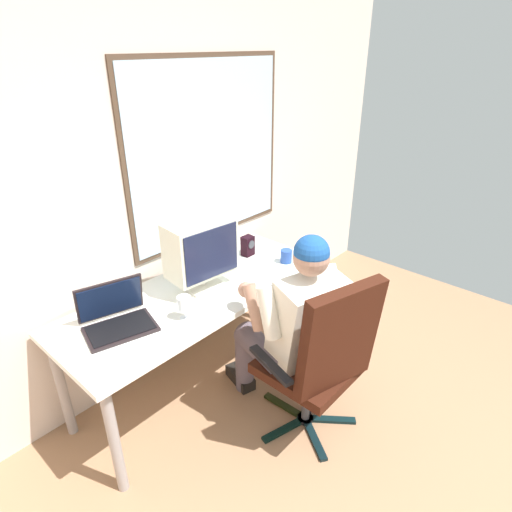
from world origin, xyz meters
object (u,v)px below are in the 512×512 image
desk (199,302)px  wine_glass (184,304)px  person_seated (294,322)px  laptop (116,315)px  office_chair (324,355)px  crt_monitor (201,249)px  desk_speaker (248,246)px  coffee_mug (286,256)px

desk → wine_glass: wine_glass is taller
person_seated → laptop: bearing=140.2°
office_chair → person_seated: bearing=76.2°
crt_monitor → person_seated: bearing=-73.8°
office_chair → desk_speaker: 1.04m
desk_speaker → crt_monitor: bearing=-169.5°
person_seated → wine_glass: size_ratio=8.85×
person_seated → wine_glass: bearing=139.5°
wine_glass → crt_monitor: bearing=32.4°
crt_monitor → coffee_mug: size_ratio=4.78×
office_chair → desk_speaker: (0.40, 0.93, 0.22)m
crt_monitor → wine_glass: crt_monitor is taller
wine_glass → coffee_mug: (0.90, 0.01, -0.05)m
person_seated → crt_monitor: size_ratio=2.81×
person_seated → desk_speaker: size_ratio=8.62×
office_chair → wine_glass: bearing=121.7°
desk → desk_speaker: desk_speaker is taller
office_chair → laptop: size_ratio=2.54×
office_chair → desk_speaker: size_ratio=7.41×
desk → office_chair: size_ratio=1.65×
crt_monitor → laptop: (-0.58, 0.04, -0.20)m
person_seated → coffee_mug: person_seated is taller
desk → crt_monitor: 0.34m
desk → wine_glass: bearing=-144.5°
crt_monitor → wine_glass: 0.39m
desk → person_seated: 0.61m
crt_monitor → desk: bearing=-162.7°
office_chair → person_seated: size_ratio=0.86×
crt_monitor → coffee_mug: bearing=-16.3°
desk → wine_glass: 0.34m
desk → desk_speaker: bearing=11.2°
desk → desk_speaker: size_ratio=12.21×
desk → laptop: laptop is taller
office_chair → person_seated: 0.27m
desk_speaker → desk: bearing=-168.8°
desk → person_seated: bearing=-68.1°
coffee_mug → wine_glass: bearing=-179.4°
desk_speaker → coffee_mug: (0.09, -0.27, -0.03)m
crt_monitor → wine_glass: size_ratio=3.15×
laptop → wine_glass: laptop is taller
desk_speaker → office_chair: bearing=-113.5°
person_seated → crt_monitor: person_seated is taller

